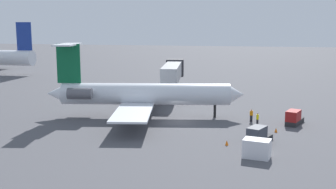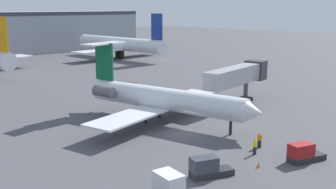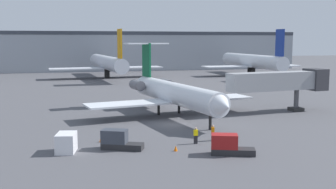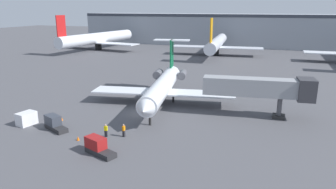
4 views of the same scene
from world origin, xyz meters
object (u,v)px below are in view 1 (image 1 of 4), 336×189
at_px(cargo_container_uld, 257,148).
at_px(traffic_cone_mid, 276,130).
at_px(ground_crew_marshaller, 251,115).
at_px(ground_crew_loader, 257,119).
at_px(regional_jet, 140,94).
at_px(baggage_tug_lead, 258,136).
at_px(jet_bridge, 173,72).
at_px(baggage_tug_trailing, 294,118).
at_px(traffic_cone_near, 227,143).

bearing_deg(cargo_container_uld, traffic_cone_mid, -11.92).
bearing_deg(cargo_container_uld, ground_crew_marshaller, 3.35).
height_order(ground_crew_loader, cargo_container_uld, cargo_container_uld).
relative_size(regional_jet, cargo_container_uld, 9.76).
xyz_separation_m(regional_jet, ground_crew_loader, (-1.70, -15.84, -2.41)).
bearing_deg(baggage_tug_lead, cargo_container_uld, 178.98).
bearing_deg(jet_bridge, ground_crew_marshaller, -138.96).
bearing_deg(regional_jet, traffic_cone_mid, -103.68).
relative_size(jet_bridge, ground_crew_marshaller, 9.58).
bearing_deg(baggage_tug_trailing, jet_bridge, 49.45).
height_order(baggage_tug_trailing, traffic_cone_mid, baggage_tug_trailing).
height_order(regional_jet, ground_crew_marshaller, regional_jet).
bearing_deg(baggage_tug_lead, regional_jet, 58.97).
relative_size(ground_crew_loader, traffic_cone_mid, 3.07).
xyz_separation_m(regional_jet, baggage_tug_lead, (-9.62, -16.00, -2.43)).
bearing_deg(cargo_container_uld, ground_crew_loader, 0.30).
relative_size(ground_crew_loader, baggage_tug_lead, 0.40).
bearing_deg(baggage_tug_lead, traffic_cone_mid, -21.34).
bearing_deg(traffic_cone_near, regional_jet, 49.28).
height_order(baggage_tug_lead, traffic_cone_near, baggage_tug_lead).
bearing_deg(regional_jet, baggage_tug_lead, -121.03).
height_order(ground_crew_marshaller, cargo_container_uld, cargo_container_uld).
height_order(traffic_cone_near, traffic_cone_mid, same).
xyz_separation_m(ground_crew_loader, traffic_cone_near, (-9.31, 3.05, -0.58)).
bearing_deg(cargo_container_uld, baggage_tug_lead, -1.02).
bearing_deg(ground_crew_marshaller, regional_jet, 91.65).
height_order(baggage_tug_lead, traffic_cone_mid, baggage_tug_lead).
height_order(ground_crew_marshaller, baggage_tug_trailing, baggage_tug_trailing).
distance_m(ground_crew_loader, baggage_tug_lead, 7.93).
bearing_deg(traffic_cone_mid, baggage_tug_lead, 158.66).
relative_size(regional_jet, traffic_cone_near, 49.30).
xyz_separation_m(cargo_container_uld, traffic_cone_mid, (10.10, -2.13, -0.63)).
bearing_deg(baggage_tug_lead, traffic_cone_near, 113.40).
xyz_separation_m(ground_crew_marshaller, traffic_cone_near, (-11.44, 2.24, -0.58)).
distance_m(ground_crew_marshaller, baggage_tug_lead, 10.10).
distance_m(ground_crew_loader, baggage_tug_trailing, 4.82).
height_order(baggage_tug_lead, baggage_tug_trailing, same).
bearing_deg(ground_crew_loader, cargo_container_uld, -179.70).
xyz_separation_m(ground_crew_loader, traffic_cone_mid, (-2.69, -2.20, -0.58)).
xyz_separation_m(baggage_tug_lead, traffic_cone_near, (-1.39, 3.20, -0.56)).
relative_size(baggage_tug_trailing, cargo_container_uld, 1.53).
relative_size(jet_bridge, baggage_tug_trailing, 3.82).
relative_size(baggage_tug_lead, baggage_tug_trailing, 1.00).
bearing_deg(regional_jet, baggage_tug_trailing, -90.05).
bearing_deg(regional_jet, jet_bridge, -3.59).
bearing_deg(traffic_cone_mid, traffic_cone_near, 141.59).
height_order(ground_crew_loader, traffic_cone_near, ground_crew_loader).
height_order(ground_crew_loader, baggage_tug_lead, baggage_tug_lead).
distance_m(regional_jet, baggage_tug_trailing, 20.51).
distance_m(regional_jet, jet_bridge, 16.60).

